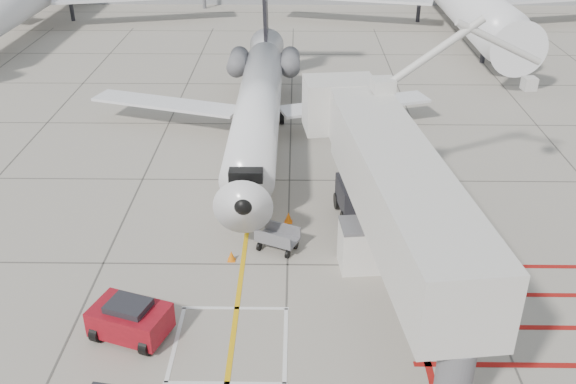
# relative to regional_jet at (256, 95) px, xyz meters

# --- Properties ---
(ground_plane) EXTENTS (260.00, 260.00, 0.00)m
(ground_plane) POSITION_rel_regional_jet_xyz_m (1.94, -15.20, -3.70)
(ground_plane) COLOR gray
(ground_plane) RESTS_ON ground
(regional_jet) EXTENTS (22.43, 28.26, 7.40)m
(regional_jet) POSITION_rel_regional_jet_xyz_m (0.00, 0.00, 0.00)
(regional_jet) COLOR silver
(regional_jet) RESTS_ON ground_plane
(jet_bridge) EXTENTS (11.54, 20.44, 7.78)m
(jet_bridge) POSITION_rel_regional_jet_xyz_m (6.26, -13.09, 0.19)
(jet_bridge) COLOR silver
(jet_bridge) RESTS_ON ground_plane
(pushback_tug) EXTENTS (3.15, 2.52, 1.60)m
(pushback_tug) POSITION_rel_regional_jet_xyz_m (-3.72, -15.83, -2.90)
(pushback_tug) COLOR maroon
(pushback_tug) RESTS_ON ground_plane
(baggage_cart) EXTENTS (2.09, 1.77, 1.12)m
(baggage_cart) POSITION_rel_regional_jet_xyz_m (1.49, -9.98, -3.14)
(baggage_cart) COLOR slate
(baggage_cart) RESTS_ON ground_plane
(ground_power_unit) EXTENTS (2.80, 1.80, 2.11)m
(ground_power_unit) POSITION_rel_regional_jet_xyz_m (5.51, -11.21, -2.65)
(ground_power_unit) COLOR white
(ground_power_unit) RESTS_ON ground_plane
(cone_nose) EXTENTS (0.35, 0.35, 0.49)m
(cone_nose) POSITION_rel_regional_jet_xyz_m (-0.50, -10.90, -3.46)
(cone_nose) COLOR orange
(cone_nose) RESTS_ON ground_plane
(cone_side) EXTENTS (0.40, 0.40, 0.55)m
(cone_side) POSITION_rel_regional_jet_xyz_m (1.94, -7.63, -3.43)
(cone_side) COLOR orange
(cone_side) RESTS_ON ground_plane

